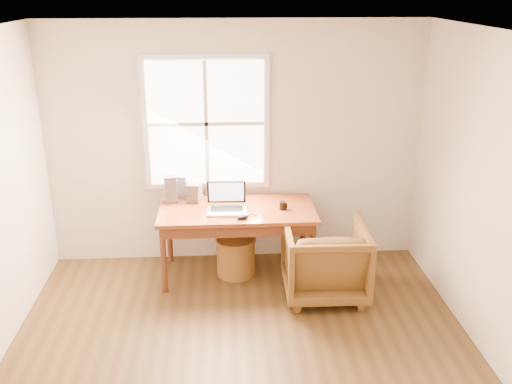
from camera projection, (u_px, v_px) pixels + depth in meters
room_shell at (240, 220)px, 4.11m from camera, size 4.04×4.54×2.64m
desk at (237, 210)px, 5.85m from camera, size 1.60×0.80×0.04m
armchair at (325, 260)px, 5.58m from camera, size 0.81×0.83×0.74m
wicker_stool at (236, 257)px, 6.03m from camera, size 0.47×0.47×0.40m
laptop at (227, 198)px, 5.70m from camera, size 0.42×0.44×0.30m
mouse at (242, 217)px, 5.58m from camera, size 0.13×0.10×0.04m
coffee_mug at (283, 206)px, 5.81m from camera, size 0.07×0.07×0.08m
cd_stack_a at (181, 187)px, 6.10m from camera, size 0.14×0.13×0.25m
cd_stack_b at (193, 193)px, 5.98m from camera, size 0.15×0.13×0.20m
cd_stack_c at (171, 189)px, 5.97m from camera, size 0.14×0.13×0.29m
cd_stack_d at (195, 190)px, 6.11m from camera, size 0.17×0.15×0.18m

